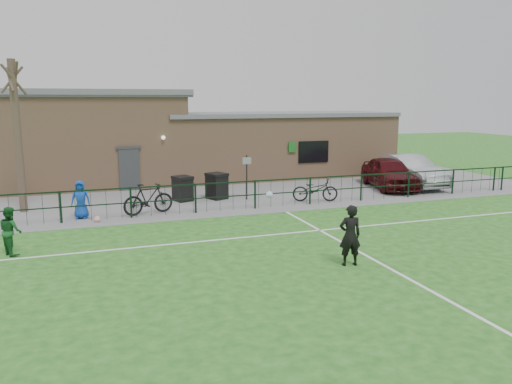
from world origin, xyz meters
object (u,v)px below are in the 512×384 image
object	(u,v)px
bicycle_e	(315,190)
wheelie_bin_right	(217,187)
outfield_player	(10,231)
bare_tree	(18,137)
wheelie_bin_left	(183,190)
car_maroon	(389,173)
car_silver	(409,171)
ball_ground	(97,219)
sign_post	(247,177)
bicycle_d	(148,199)
spectator_child	(81,200)

from	to	relation	value
bicycle_e	wheelie_bin_right	bearing A→B (deg)	81.55
outfield_player	bare_tree	bearing A→B (deg)	-26.73
bare_tree	bicycle_e	xyz separation A→B (m)	(11.99, -1.98, -2.46)
wheelie_bin_left	car_maroon	distance (m)	10.55
car_silver	outfield_player	distance (m)	19.08
car_maroon	wheelie_bin_left	bearing A→B (deg)	-167.01
car_maroon	ball_ground	world-z (taller)	car_maroon
wheelie_bin_left	car_maroon	world-z (taller)	car_maroon
sign_post	ball_ground	size ratio (longest dim) A/B	8.23
outfield_player	bicycle_e	bearing A→B (deg)	-100.34
wheelie_bin_right	bicycle_d	world-z (taller)	bicycle_d
car_silver	bicycle_e	size ratio (longest dim) A/B	2.43
bare_tree	sign_post	size ratio (longest dim) A/B	3.00
wheelie_bin_left	outfield_player	size ratio (longest dim) A/B	0.72
sign_post	spectator_child	distance (m)	7.21
spectator_child	ball_ground	size ratio (longest dim) A/B	5.97
bare_tree	outfield_player	world-z (taller)	bare_tree
car_silver	bicycle_e	distance (m)	6.69
wheelie_bin_right	bicycle_e	world-z (taller)	wheelie_bin_right
wheelie_bin_right	sign_post	bearing A→B (deg)	-48.26
outfield_player	spectator_child	bearing A→B (deg)	-54.97
car_maroon	bicycle_e	size ratio (longest dim) A/B	2.29
sign_post	spectator_child	size ratio (longest dim) A/B	1.38
wheelie_bin_left	car_silver	distance (m)	11.90
bare_tree	bicycle_d	xyz separation A→B (m)	(4.70, -2.10, -2.37)
spectator_child	outfield_player	bearing A→B (deg)	-105.75
bicycle_d	spectator_child	size ratio (longest dim) A/B	1.40
car_silver	outfield_player	world-z (taller)	car_silver
sign_post	bicycle_e	distance (m)	3.10
wheelie_bin_left	wheelie_bin_right	xyz separation A→B (m)	(1.56, -0.03, 0.03)
car_maroon	spectator_child	distance (m)	14.93
car_silver	bicycle_d	world-z (taller)	car_silver
bicycle_d	bare_tree	bearing A→B (deg)	51.47
spectator_child	ball_ground	distance (m)	1.15
ball_ground	bare_tree	bearing A→B (deg)	134.47
bare_tree	ball_ground	xyz separation A→B (m)	(2.74, -2.79, -2.88)
ball_ground	wheelie_bin_left	bearing A→B (deg)	37.10
sign_post	bare_tree	bearing A→B (deg)	176.39
sign_post	spectator_child	world-z (taller)	sign_post
car_maroon	outfield_player	distance (m)	17.74
bicycle_d	ball_ground	world-z (taller)	bicycle_d
sign_post	spectator_child	bearing A→B (deg)	-168.76
wheelie_bin_right	outfield_player	distance (m)	9.81
outfield_player	ball_ground	bearing A→B (deg)	-66.91
bare_tree	sign_post	xyz separation A→B (m)	(9.27, -0.59, -1.98)
bicycle_d	ball_ground	xyz separation A→B (m)	(-1.96, -0.69, -0.51)
bicycle_d	bicycle_e	bearing A→B (deg)	-103.49
wheelie_bin_left	wheelie_bin_right	size ratio (longest dim) A/B	0.94
bicycle_d	ball_ground	size ratio (longest dim) A/B	8.38
bare_tree	bicycle_d	bearing A→B (deg)	-24.09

